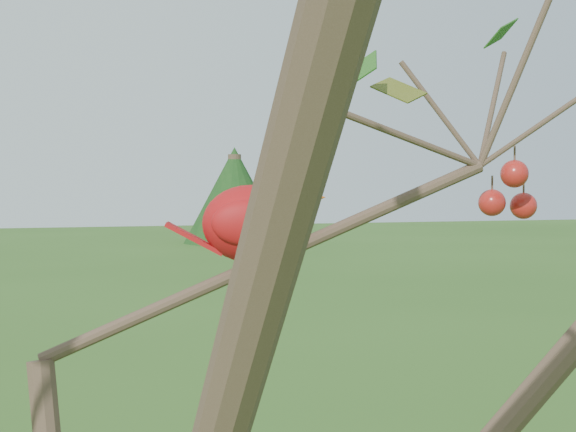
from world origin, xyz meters
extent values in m
sphere|color=#AF1E18|center=(0.65, 0.09, 2.14)|extent=(0.04, 0.04, 0.04)
sphere|color=#AF1E18|center=(0.60, 0.04, 2.19)|extent=(0.04, 0.04, 0.04)
sphere|color=#AF1E18|center=(0.52, 0.58, 2.48)|extent=(0.04, 0.04, 0.04)
sphere|color=#AF1E18|center=(0.59, 0.08, 2.15)|extent=(0.04, 0.04, 0.04)
ellipsoid|color=#AD120E|center=(0.22, 0.08, 2.12)|extent=(0.15, 0.13, 0.10)
sphere|color=#AD120E|center=(0.28, 0.06, 2.16)|extent=(0.07, 0.07, 0.06)
cone|color=#AD120E|center=(0.27, 0.06, 2.19)|extent=(0.05, 0.04, 0.05)
cone|color=#D85914|center=(0.31, 0.06, 2.16)|extent=(0.03, 0.03, 0.02)
ellipsoid|color=black|center=(0.30, 0.06, 2.16)|extent=(0.02, 0.03, 0.03)
cube|color=#AD120E|center=(0.15, 0.10, 2.10)|extent=(0.08, 0.05, 0.05)
ellipsoid|color=#AD120E|center=(0.23, 0.12, 2.12)|extent=(0.10, 0.05, 0.06)
ellipsoid|color=#AD120E|center=(0.21, 0.04, 2.12)|extent=(0.10, 0.05, 0.06)
cylinder|color=#483626|center=(6.63, 27.60, 1.61)|extent=(0.48, 0.48, 3.23)
cone|color=#143713|center=(6.63, 27.60, 1.75)|extent=(3.77, 3.77, 3.50)
camera|label=1|loc=(-0.04, -0.96, 2.18)|focal=50.00mm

